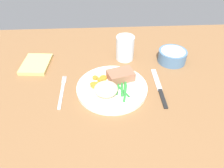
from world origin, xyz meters
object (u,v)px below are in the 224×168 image
salad_bowl (172,56)px  water_glass (125,49)px  meat_portion (121,75)px  knife (159,88)px  fork (62,92)px  napkin (36,64)px  dinner_plate (112,88)px

salad_bowl → water_glass: bearing=170.1°
meat_portion → knife: 14.07cm
fork → water_glass: size_ratio=1.71×
meat_portion → napkin: (-32.20, 12.30, -2.51)cm
knife → water_glass: bearing=115.7°
knife → water_glass: 22.39cm
dinner_plate → knife: 16.40cm
fork → water_glass: 30.67cm
dinner_plate → meat_portion: (3.25, 3.79, 2.39)cm
meat_portion → water_glass: 15.82cm
fork → salad_bowl: 45.00cm
water_glass → napkin: size_ratio=0.73×
meat_portion → salad_bowl: bearing=29.5°
meat_portion → napkin: size_ratio=0.67×
knife → water_glass: (-10.11, 19.58, 3.97)cm
meat_portion → knife: bearing=-17.2°
knife → salad_bowl: size_ratio=1.86×
knife → napkin: (-45.33, 16.38, 0.49)cm
salad_bowl → napkin: bearing=179.9°
salad_bowl → fork: bearing=-158.7°
salad_bowl → dinner_plate: bearing=-147.2°
dinner_plate → meat_portion: bearing=49.4°
water_glass → dinner_plate: bearing=-108.0°
meat_portion → fork: 20.89cm
meat_portion → fork: bearing=-168.7°
knife → salad_bowl: salad_bowl is taller
dinner_plate → fork: 17.04cm
dinner_plate → water_glass: 20.56cm
dinner_plate → salad_bowl: size_ratio=2.18×
dinner_plate → knife: dinner_plate is taller
dinner_plate → napkin: 33.12cm
water_glass → napkin: water_glass is taller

